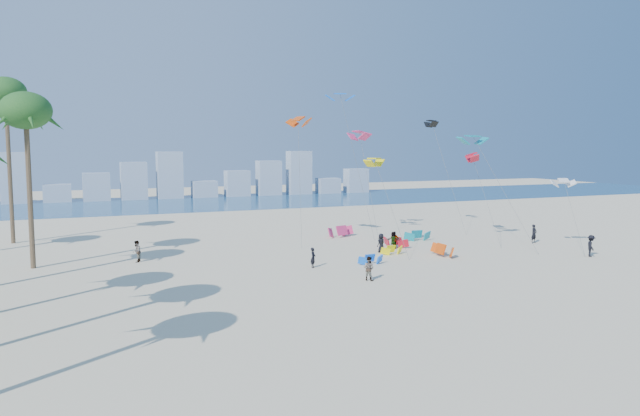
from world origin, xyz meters
name	(u,v)px	position (x,y,z in m)	size (l,w,h in m)	color
ground	(384,322)	(0.00, 0.00, 0.00)	(220.00, 220.00, 0.00)	beige
ocean	(171,204)	(0.00, 72.00, 0.01)	(220.00, 220.00, 0.00)	navy
kitesurfer_near	(313,258)	(1.94, 14.85, 0.79)	(0.57, 0.38, 1.57)	black
kitesurfer_mid	(369,268)	(3.88, 9.26, 0.85)	(0.82, 0.64, 1.70)	gray
kitesurfers_far	(418,243)	(12.82, 17.18, 0.87)	(37.50, 13.68, 1.87)	black
grounded_kites	(389,241)	(12.26, 21.30, 0.47)	(12.81, 15.78, 1.09)	blue
flying_kites	(404,134)	(15.22, 23.83, 10.58)	(23.99, 21.48, 15.11)	#FFEC0D
distant_skyline	(155,182)	(-1.19, 82.00, 3.09)	(85.00, 3.00, 8.40)	#9EADBF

